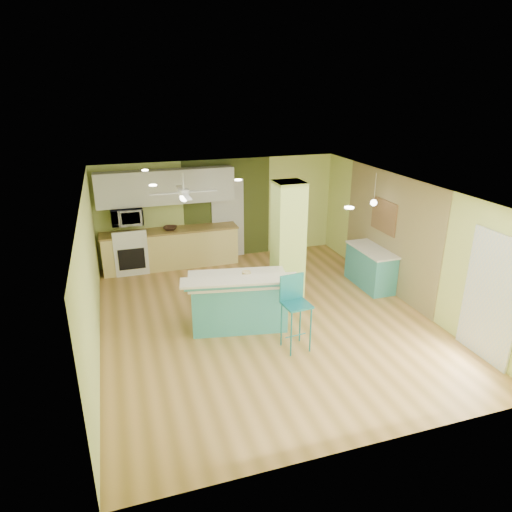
% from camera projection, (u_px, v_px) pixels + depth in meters
% --- Properties ---
extents(floor, '(6.00, 7.00, 0.01)m').
position_uv_depth(floor, '(264.00, 318.00, 8.72)').
color(floor, olive).
rests_on(floor, ground).
extents(ceiling, '(6.00, 7.00, 0.01)m').
position_uv_depth(ceiling, '(265.00, 189.00, 7.84)').
color(ceiling, white).
rests_on(ceiling, wall_back).
extents(wall_back, '(6.00, 0.01, 2.50)m').
position_uv_depth(wall_back, '(219.00, 210.00, 11.40)').
color(wall_back, '#D0E178').
rests_on(wall_back, floor).
extents(wall_front, '(6.00, 0.01, 2.50)m').
position_uv_depth(wall_front, '(365.00, 362.00, 5.16)').
color(wall_front, '#D0E178').
rests_on(wall_front, floor).
extents(wall_left, '(0.01, 7.00, 2.50)m').
position_uv_depth(wall_left, '(90.00, 277.00, 7.42)').
color(wall_left, '#D0E178').
rests_on(wall_left, floor).
extents(wall_right, '(0.01, 7.00, 2.50)m').
position_uv_depth(wall_right, '(406.00, 241.00, 9.14)').
color(wall_right, '#D0E178').
rests_on(wall_right, floor).
extents(wood_panel, '(0.02, 3.40, 2.50)m').
position_uv_depth(wood_panel, '(389.00, 232.00, 9.67)').
color(wood_panel, olive).
rests_on(wood_panel, floor).
extents(olive_accent, '(2.20, 0.02, 2.50)m').
position_uv_depth(olive_accent, '(227.00, 209.00, 11.44)').
color(olive_accent, '#404A1D').
rests_on(olive_accent, floor).
extents(interior_door, '(0.82, 0.05, 2.00)m').
position_uv_depth(interior_door, '(228.00, 219.00, 11.51)').
color(interior_door, silver).
rests_on(interior_door, floor).
extents(french_door, '(0.04, 1.08, 2.10)m').
position_uv_depth(french_door, '(491.00, 298.00, 7.15)').
color(french_door, white).
rests_on(french_door, floor).
extents(column, '(0.55, 0.55, 2.50)m').
position_uv_depth(column, '(288.00, 245.00, 8.91)').
color(column, '#B3CE5F').
rests_on(column, floor).
extents(kitchen_run, '(3.25, 0.63, 0.94)m').
position_uv_depth(kitchen_run, '(171.00, 248.00, 11.03)').
color(kitchen_run, '#ECD37B').
rests_on(kitchen_run, floor).
extents(stove, '(0.76, 0.66, 1.08)m').
position_uv_depth(stove, '(131.00, 253.00, 10.76)').
color(stove, white).
rests_on(stove, floor).
extents(upper_cabinets, '(3.20, 0.34, 0.80)m').
position_uv_depth(upper_cabinets, '(166.00, 187.00, 10.62)').
color(upper_cabinets, silver).
rests_on(upper_cabinets, wall_back).
extents(microwave, '(0.70, 0.48, 0.39)m').
position_uv_depth(microwave, '(127.00, 216.00, 10.45)').
color(microwave, white).
rests_on(microwave, wall_back).
extents(ceiling_fan, '(1.41, 1.41, 0.61)m').
position_uv_depth(ceiling_fan, '(184.00, 193.00, 9.45)').
color(ceiling_fan, white).
rests_on(ceiling_fan, ceiling).
extents(pendant_lamp, '(0.14, 0.14, 0.69)m').
position_uv_depth(pendant_lamp, '(374.00, 203.00, 9.48)').
color(pendant_lamp, white).
rests_on(pendant_lamp, ceiling).
extents(wall_decor, '(0.03, 0.90, 0.70)m').
position_uv_depth(wall_decor, '(384.00, 216.00, 9.73)').
color(wall_decor, brown).
rests_on(wall_decor, wood_panel).
extents(peninsula, '(2.07, 1.40, 1.09)m').
position_uv_depth(peninsula, '(238.00, 300.00, 8.30)').
color(peninsula, teal).
rests_on(peninsula, floor).
extents(bar_stool, '(0.46, 0.46, 1.29)m').
position_uv_depth(bar_stool, '(294.00, 301.00, 7.50)').
color(bar_stool, '#1D7584').
rests_on(bar_stool, floor).
extents(side_counter, '(0.57, 1.34, 0.86)m').
position_uv_depth(side_counter, '(370.00, 267.00, 9.99)').
color(side_counter, teal).
rests_on(side_counter, floor).
extents(fruit_bowl, '(0.40, 0.40, 0.08)m').
position_uv_depth(fruit_bowl, '(170.00, 228.00, 10.84)').
color(fruit_bowl, '#3A2217').
rests_on(fruit_bowl, kitchen_run).
extents(canister, '(0.16, 0.16, 0.16)m').
position_uv_depth(canister, '(246.00, 276.00, 8.04)').
color(canister, gold).
rests_on(canister, peninsula).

